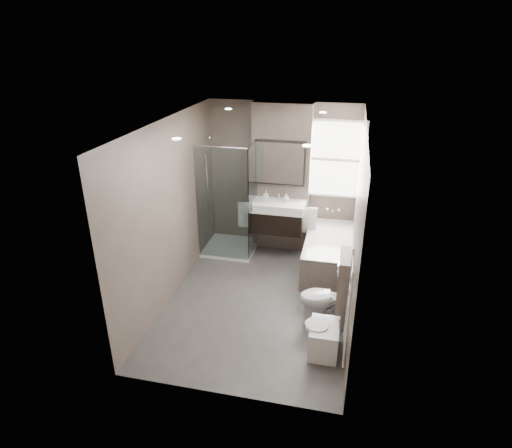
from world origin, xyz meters
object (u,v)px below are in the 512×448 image
(bathtub, at_px, (328,252))
(toilet, at_px, (325,298))
(bidet, at_px, (324,338))
(vanity, at_px, (277,216))

(bathtub, bearing_deg, toilet, -88.17)
(bidet, bearing_deg, toilet, 93.83)
(vanity, relative_size, bidet, 1.89)
(toilet, bearing_deg, vanity, -164.62)
(bathtub, distance_m, bidet, 2.08)
(vanity, relative_size, bathtub, 0.59)
(vanity, xyz_separation_m, toilet, (0.97, -1.73, -0.39))
(bathtub, distance_m, toilet, 1.41)
(bathtub, bearing_deg, vanity, 160.63)
(vanity, height_order, toilet, vanity)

